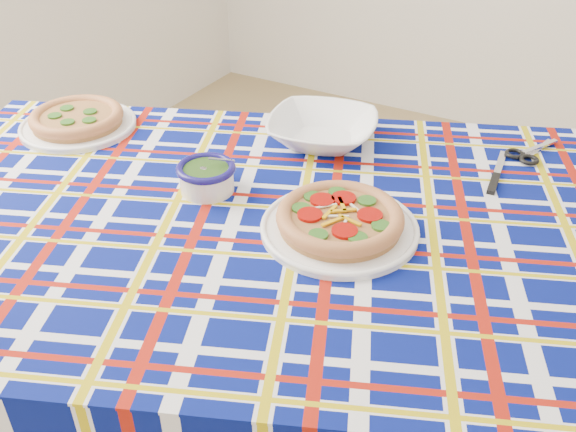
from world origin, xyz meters
The scene contains 8 objects.
dining_table centered at (-0.38, -0.25, 0.67)m, with size 1.85×1.52×0.75m.
tablecloth centered at (-0.38, -0.25, 0.70)m, with size 1.62×1.03×0.11m, color #050F62, non-canonical shape.
main_focaccia_plate centered at (-0.23, -0.22, 0.78)m, with size 0.33×0.33×0.06m, color #9E6838, non-canonical shape.
pesto_bowl centered at (-0.55, -0.22, 0.79)m, with size 0.13×0.13×0.08m, color #19340E, non-canonical shape.
serving_bowl centered at (-0.44, 0.11, 0.78)m, with size 0.27×0.27×0.07m, color white.
second_focaccia_plate centered at (-1.03, -0.13, 0.78)m, with size 0.31×0.31×0.06m, color #9E6838, non-canonical shape.
table_knife centered at (-0.02, 0.20, 0.76)m, with size 0.22×0.02×0.01m, color silver, non-canonical shape.
kitchen_scissors centered at (0.05, 0.33, 0.76)m, with size 0.19×0.09×0.02m, color silver, non-canonical shape.
Camera 1 is at (0.19, -1.19, 1.49)m, focal length 40.00 mm.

